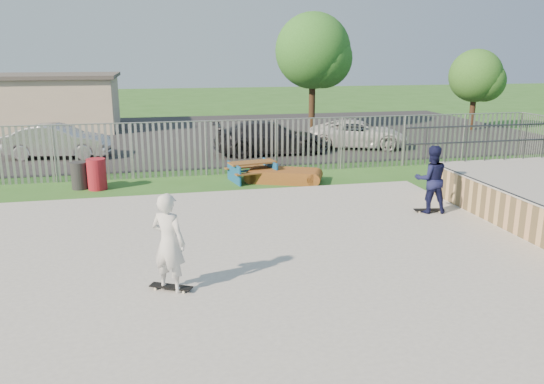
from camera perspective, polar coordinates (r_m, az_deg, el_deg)
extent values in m
plane|color=#2C5E20|center=(11.05, -7.64, -8.67)|extent=(120.00, 120.00, 0.00)
cube|color=#989893|center=(11.02, -7.66, -8.31)|extent=(15.00, 12.00, 0.15)
cylinder|color=#383A3F|center=(14.24, 23.50, 0.15)|extent=(0.06, 7.00, 0.06)
cube|color=brown|center=(18.55, -2.14, 3.20)|extent=(1.72, 0.93, 0.05)
cube|color=brown|center=(18.11, -1.51, 2.07)|extent=(1.65, 0.56, 0.05)
cube|color=brown|center=(19.10, -2.73, 2.72)|extent=(1.65, 0.56, 0.05)
cube|color=navy|center=(18.62, -2.13, 2.21)|extent=(1.66, 1.52, 0.67)
cube|color=brown|center=(18.48, 1.28, 1.76)|extent=(2.45, 1.86, 0.44)
cylinder|color=maroon|center=(18.32, -18.32, 1.83)|extent=(0.61, 0.61, 1.02)
cylinder|color=#262628|center=(18.60, -20.00, 1.68)|extent=(0.54, 0.54, 0.90)
cube|color=black|center=(29.46, -10.87, 5.96)|extent=(40.00, 18.00, 0.02)
imported|color=#BDBCC1|center=(24.43, -22.02, 5.10)|extent=(4.51, 2.16, 1.42)
imported|color=black|center=(23.56, -0.23, 5.87)|extent=(4.99, 2.08, 1.44)
imported|color=silver|center=(25.49, 9.26, 6.18)|extent=(5.06, 3.51, 1.28)
cube|color=beige|center=(34.03, -24.95, 8.54)|extent=(10.00, 6.00, 3.00)
cube|color=#4C4742|center=(33.94, -25.25, 11.22)|extent=(10.40, 6.40, 0.20)
cylinder|color=#382616|center=(31.48, 4.33, 10.23)|extent=(0.37, 0.37, 3.85)
sphere|color=#2A6221|center=(31.39, 4.42, 14.92)|extent=(4.31, 4.31, 4.31)
cylinder|color=#392417|center=(33.18, 20.78, 8.54)|extent=(0.32, 0.32, 2.67)
sphere|color=#2C5B1F|center=(33.06, 21.06, 11.60)|extent=(2.99, 2.99, 2.99)
cube|color=black|center=(15.11, 16.50, -1.83)|extent=(0.82, 0.33, 0.02)
cube|color=black|center=(10.04, -10.81, -9.95)|extent=(0.80, 0.54, 0.02)
imported|color=#12153A|center=(14.90, 16.74, 1.32)|extent=(1.00, 0.83, 1.84)
imported|color=silver|center=(9.72, -11.05, -5.37)|extent=(0.80, 0.75, 1.84)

